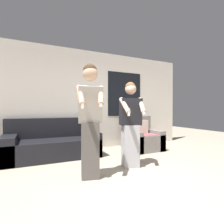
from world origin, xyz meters
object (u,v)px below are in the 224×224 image
Objects in this scene: person_right at (131,124)px; person_left at (90,118)px; armchair at (142,138)px; couch at (53,144)px.

person_left is at bearing -166.35° from person_right.
armchair is 2.40m from person_left.
person_left is at bearing -144.75° from armchair.
person_right reaches higher than armchair.
person_right is (1.25, -1.34, 0.52)m from couch.
person_left is 0.90m from person_right.
person_left reaches higher than armchair.
person_right is (0.86, 0.21, -0.13)m from person_left.
couch is 1.72m from person_left.
person_left reaches higher than person_right.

